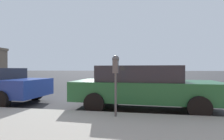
% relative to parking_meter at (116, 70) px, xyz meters
% --- Properties ---
extents(ground_plane, '(220.00, 220.00, 0.00)m').
position_rel_parking_meter_xyz_m(ground_plane, '(2.64, 0.90, -1.36)').
color(ground_plane, '#333335').
extents(parking_meter, '(0.21, 0.19, 1.60)m').
position_rel_parking_meter_xyz_m(parking_meter, '(0.00, 0.00, 0.00)').
color(parking_meter, '#4C5156').
rests_on(parking_meter, sidewalk).
extents(car_green, '(2.29, 4.91, 1.48)m').
position_rel_parking_meter_xyz_m(car_green, '(1.60, -0.71, -0.57)').
color(car_green, '#1E5B33').
rests_on(car_green, ground_plane).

